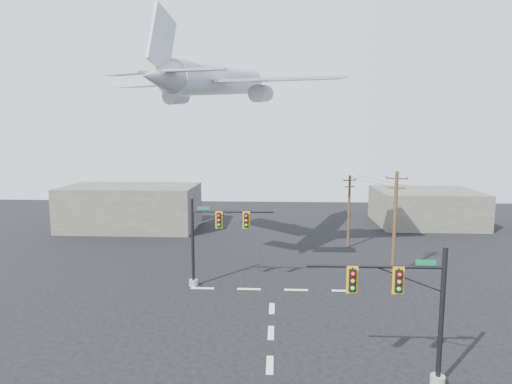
# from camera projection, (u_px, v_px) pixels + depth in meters

# --- Properties ---
(ground) EXTENTS (120.00, 120.00, 0.00)m
(ground) POSITION_uv_depth(u_px,v_px,m) (270.00, 365.00, 24.37)
(ground) COLOR black
(ground) RESTS_ON ground
(lane_markings) EXTENTS (14.00, 21.20, 0.01)m
(lane_markings) POSITION_uv_depth(u_px,v_px,m) (271.00, 324.00, 29.64)
(lane_markings) COLOR beige
(lane_markings) RESTS_ON ground
(signal_mast_near) EXTENTS (7.30, 0.82, 7.45)m
(signal_mast_near) POSITION_uv_depth(u_px,v_px,m) (412.00, 312.00, 21.89)
(signal_mast_near) COLOR gray
(signal_mast_near) RESTS_ON ground
(signal_mast_far) EXTENTS (7.33, 0.84, 7.68)m
(signal_mast_far) POSITION_uv_depth(u_px,v_px,m) (210.00, 240.00, 36.48)
(signal_mast_far) COLOR gray
(signal_mast_far) RESTS_ON ground
(utility_pole_a) EXTENTS (1.89, 0.74, 9.75)m
(utility_pole_a) POSITION_uv_depth(u_px,v_px,m) (395.00, 222.00, 39.20)
(utility_pole_a) COLOR #4C3520
(utility_pole_a) RESTS_ON ground
(utility_pole_b) EXTENTS (1.61, 0.78, 8.43)m
(utility_pole_b) POSITION_uv_depth(u_px,v_px,m) (349.00, 210.00, 49.39)
(utility_pole_b) COLOR #4C3520
(utility_pole_b) RESTS_ON ground
(power_lines) EXTENTS (4.16, 10.07, 0.03)m
(power_lines) POSITION_uv_depth(u_px,v_px,m) (371.00, 180.00, 43.81)
(power_lines) COLOR black
(airliner) EXTENTS (25.05, 27.00, 7.12)m
(airliner) POSITION_uv_depth(u_px,v_px,m) (218.00, 80.00, 43.18)
(airliner) COLOR #ABB0B8
(building_left) EXTENTS (18.00, 10.00, 6.00)m
(building_left) POSITION_uv_depth(u_px,v_px,m) (131.00, 207.00, 59.61)
(building_left) COLOR #66615A
(building_left) RESTS_ON ground
(building_right) EXTENTS (14.00, 12.00, 5.00)m
(building_right) POSITION_uv_depth(u_px,v_px,m) (425.00, 207.00, 62.52)
(building_right) COLOR #66615A
(building_right) RESTS_ON ground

